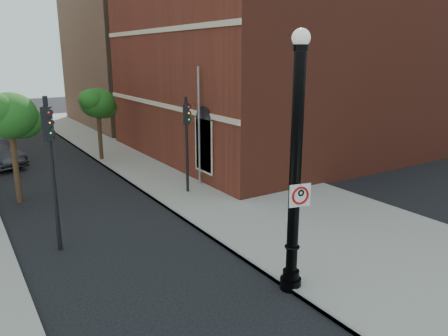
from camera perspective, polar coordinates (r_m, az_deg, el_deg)
ground at (r=11.96m, az=-1.57°, el=-16.96°), size 120.00×120.00×0.00m
sidewalk_right at (r=22.71m, az=-1.55°, el=-1.20°), size 8.00×60.00×0.12m
curb_edge at (r=21.04m, az=-10.83°, el=-2.73°), size 0.10×60.00×0.14m
brick_wall_building at (r=31.10m, az=10.86°, el=14.41°), size 22.30×16.30×12.50m
bg_building_tan_b at (r=44.18m, az=-3.91°, el=15.60°), size 22.00×14.00×14.00m
lamppost at (r=11.40m, az=9.27°, el=-1.30°), size 0.58×0.58×6.87m
no_parking_sign at (r=11.43m, az=9.90°, el=-3.53°), size 0.60×0.16×0.61m
traffic_signal_left at (r=14.63m, az=-21.74°, el=2.30°), size 0.39×0.44×5.04m
traffic_signal_right at (r=19.59m, az=-4.90°, el=5.01°), size 0.36×0.39×4.45m
utility_pole at (r=20.80m, az=-3.27°, el=5.23°), size 0.11×0.11×5.73m
street_tree_a at (r=20.31m, az=-26.14°, el=6.06°), size 2.64×2.39×4.76m
street_tree_c at (r=26.95m, az=-16.13°, el=8.05°), size 2.42×2.18×4.35m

